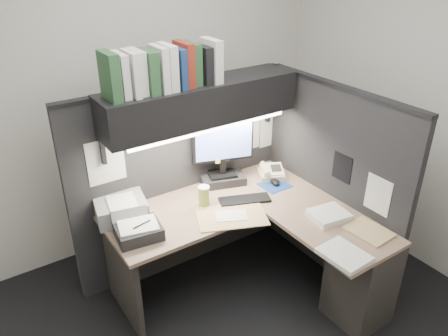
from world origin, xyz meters
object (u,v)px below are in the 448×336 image
(desk, at_px, (290,255))
(telephone, at_px, (271,172))
(keyboard, at_px, (245,200))
(printer, at_px, (121,209))
(monitor, at_px, (223,160))
(overhead_shelf, at_px, (201,102))
(notebook_stack, at_px, (139,231))
(coffee_cup, at_px, (204,197))

(desk, distance_m, telephone, 0.79)
(keyboard, bearing_deg, printer, -178.19)
(monitor, relative_size, telephone, 2.53)
(overhead_shelf, height_order, notebook_stack, overhead_shelf)
(monitor, distance_m, keyboard, 0.40)
(monitor, relative_size, keyboard, 1.36)
(telephone, relative_size, printer, 0.60)
(overhead_shelf, xyz_separation_m, printer, (-0.70, 0.02, -0.70))
(desk, distance_m, notebook_stack, 1.15)
(printer, bearing_deg, coffee_cup, -7.90)
(telephone, bearing_deg, overhead_shelf, -164.02)
(monitor, distance_m, printer, 0.93)
(desk, height_order, notebook_stack, notebook_stack)
(printer, distance_m, notebook_stack, 0.30)
(keyboard, xyz_separation_m, notebook_stack, (-0.89, 0.02, 0.04))
(desk, xyz_separation_m, keyboard, (-0.10, 0.45, 0.30))
(notebook_stack, bearing_deg, coffee_cup, 9.19)
(keyboard, height_order, printer, printer)
(monitor, height_order, notebook_stack, monitor)
(coffee_cup, distance_m, printer, 0.63)
(monitor, bearing_deg, keyboard, -74.78)
(keyboard, relative_size, notebook_stack, 1.34)
(desk, xyz_separation_m, notebook_stack, (-1.00, 0.47, 0.33))
(keyboard, bearing_deg, coffee_cup, -179.88)
(monitor, relative_size, notebook_stack, 1.82)
(desk, relative_size, printer, 4.70)
(overhead_shelf, height_order, coffee_cup, overhead_shelf)
(desk, distance_m, monitor, 0.94)
(printer, bearing_deg, desk, -26.60)
(telephone, height_order, printer, printer)
(desk, relative_size, coffee_cup, 10.73)
(monitor, height_order, keyboard, monitor)
(desk, bearing_deg, keyboard, 102.94)
(overhead_shelf, distance_m, coffee_cup, 0.72)
(overhead_shelf, xyz_separation_m, notebook_stack, (-0.70, -0.28, -0.72))
(keyboard, height_order, telephone, telephone)
(coffee_cup, bearing_deg, notebook_stack, -170.81)
(desk, xyz_separation_m, coffee_cup, (-0.41, 0.57, 0.37))
(notebook_stack, bearing_deg, monitor, 19.15)
(monitor, bearing_deg, printer, -160.99)
(desk, bearing_deg, printer, 142.28)
(desk, height_order, overhead_shelf, overhead_shelf)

